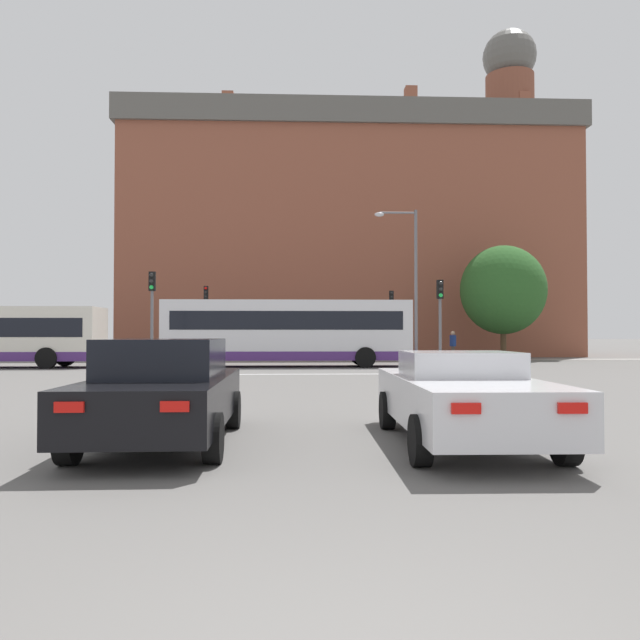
% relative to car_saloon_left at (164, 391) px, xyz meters
% --- Properties ---
extents(stop_line_strip, '(9.33, 0.30, 0.01)m').
position_rel_car_saloon_left_xyz_m(stop_line_strip, '(2.23, 15.89, -0.78)').
color(stop_line_strip, silver).
rests_on(stop_line_strip, ground_plane).
extents(far_pavement, '(70.37, 2.50, 0.01)m').
position_rel_car_saloon_left_xyz_m(far_pavement, '(2.23, 29.60, -0.78)').
color(far_pavement, gray).
rests_on(far_pavement, ground_plane).
extents(brick_civic_building, '(33.46, 13.78, 26.28)m').
position_rel_car_saloon_left_xyz_m(brick_civic_building, '(6.31, 40.06, 8.58)').
color(brick_civic_building, brown).
rests_on(brick_civic_building, ground_plane).
extents(car_saloon_left, '(2.04, 4.76, 1.55)m').
position_rel_car_saloon_left_xyz_m(car_saloon_left, '(0.00, 0.00, 0.00)').
color(car_saloon_left, black).
rests_on(car_saloon_left, ground_plane).
extents(car_roadster_right, '(2.08, 4.94, 1.36)m').
position_rel_car_saloon_left_xyz_m(car_roadster_right, '(4.39, -0.21, -0.08)').
color(car_roadster_right, silver).
rests_on(car_roadster_right, ground_plane).
extents(bus_crossing_lead, '(12.18, 2.76, 3.28)m').
position_rel_car_saloon_left_xyz_m(bus_crossing_lead, '(1.59, 21.81, 0.98)').
color(bus_crossing_lead, silver).
rests_on(bus_crossing_lead, ground_plane).
extents(traffic_light_near_left, '(0.26, 0.31, 4.21)m').
position_rel_car_saloon_left_xyz_m(traffic_light_near_left, '(-3.95, 16.65, 2.04)').
color(traffic_light_near_left, slate).
rests_on(traffic_light_near_left, ground_plane).
extents(traffic_light_near_right, '(0.26, 0.31, 3.91)m').
position_rel_car_saloon_left_xyz_m(traffic_light_near_right, '(8.08, 16.67, 1.86)').
color(traffic_light_near_right, slate).
rests_on(traffic_light_near_right, ground_plane).
extents(traffic_light_far_left, '(0.26, 0.31, 4.56)m').
position_rel_car_saloon_left_xyz_m(traffic_light_far_left, '(-3.45, 28.87, 2.26)').
color(traffic_light_far_left, slate).
rests_on(traffic_light_far_left, ground_plane).
extents(traffic_light_far_right, '(0.26, 0.31, 4.28)m').
position_rel_car_saloon_left_xyz_m(traffic_light_far_right, '(7.89, 28.54, 2.09)').
color(traffic_light_far_right, slate).
rests_on(traffic_light_far_right, ground_plane).
extents(street_lamp_junction, '(2.24, 0.36, 8.10)m').
position_rel_car_saloon_left_xyz_m(street_lamp_junction, '(7.91, 22.76, 4.10)').
color(street_lamp_junction, slate).
rests_on(street_lamp_junction, ground_plane).
extents(pedestrian_waiting, '(0.32, 0.44, 1.82)m').
position_rel_car_saloon_left_xyz_m(pedestrian_waiting, '(11.77, 28.92, 0.29)').
color(pedestrian_waiting, brown).
rests_on(pedestrian_waiting, ground_plane).
extents(tree_by_building, '(5.28, 5.28, 7.16)m').
position_rel_car_saloon_left_xyz_m(tree_by_building, '(14.97, 28.98, 3.60)').
color(tree_by_building, '#4C3823').
rests_on(tree_by_building, ground_plane).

